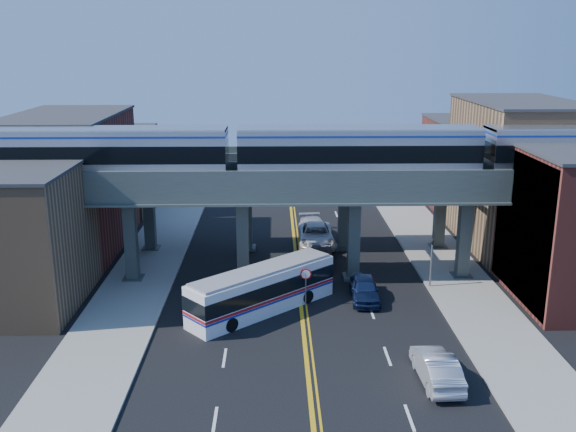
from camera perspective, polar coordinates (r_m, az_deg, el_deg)
name	(u,v)px	position (r m, az deg, el deg)	size (l,w,h in m)	color
ground	(303,326)	(39.77, 1.34, -9.74)	(120.00, 120.00, 0.00)	black
sidewalk_west	(146,270)	(49.92, -12.53, -4.68)	(5.00, 70.00, 0.16)	gray
sidewalk_east	(447,267)	(50.70, 13.97, -4.46)	(5.00, 70.00, 0.16)	gray
building_west_a	(15,238)	(45.10, -23.07, -1.83)	(8.00, 10.00, 9.00)	olive
building_west_b	(71,183)	(55.80, -18.76, 2.78)	(8.00, 14.00, 11.00)	maroon
building_west_c	(111,170)	(68.34, -15.48, 3.94)	(8.00, 10.00, 8.00)	olive
building_east_b	(517,175)	(56.82, 19.65, 3.43)	(8.00, 14.00, 12.00)	olive
building_east_c	(469,164)	(69.16, 15.81, 4.47)	(8.00, 10.00, 9.00)	maroon
mural_panel	(522,231)	(44.82, 20.07, -1.29)	(0.10, 9.50, 9.50)	teal
elevated_viaduct_near	(299,193)	(45.23, 0.95, 2.06)	(52.00, 3.60, 7.40)	#3F4A47
elevated_viaduct_far	(295,173)	(52.06, 0.66, 3.83)	(52.00, 3.60, 7.40)	#3F4A47
transit_train	(358,151)	(44.98, 6.25, 5.75)	(51.42, 3.23, 3.77)	black
stop_sign	(306,281)	(41.85, 1.59, -5.81)	(0.76, 0.09, 2.63)	slate
traffic_signal	(431,257)	(45.75, 12.63, -3.60)	(0.15, 0.18, 4.10)	slate
transit_bus	(262,290)	(41.36, -2.28, -6.60)	(9.57, 8.85, 2.75)	white
car_lane_a	(365,289)	(43.52, 6.84, -6.45)	(1.84, 4.58, 1.56)	#111E40
car_lane_b	(321,255)	(49.98, 2.91, -3.49)	(1.57, 4.50, 1.48)	#302F32
car_lane_c	(316,235)	(54.49, 2.50, -1.72)	(2.91, 6.32, 1.76)	silver
car_lane_d	(315,228)	(56.69, 2.37, -1.12)	(2.26, 5.55, 1.61)	silver
car_parked_curb	(437,368)	(34.33, 13.07, -13.00)	(1.68, 4.83, 1.59)	#ADADB2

